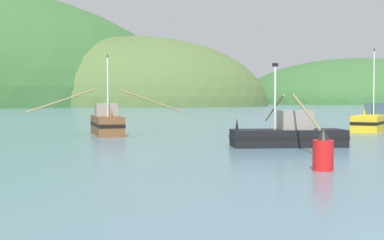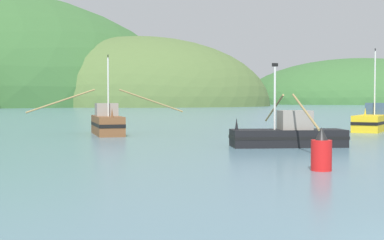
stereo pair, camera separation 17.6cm
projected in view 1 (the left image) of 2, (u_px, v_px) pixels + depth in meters
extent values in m
ellipsoid|color=#386633|center=(357.00, 104.00, 298.25)|extent=(133.10, 106.48, 49.29)
ellipsoid|color=#516B38|center=(140.00, 106.00, 208.89)|extent=(99.73, 79.79, 52.71)
cube|color=gold|center=(374.00, 122.00, 48.55)|extent=(7.87, 8.31, 1.39)
cube|color=black|center=(374.00, 122.00, 48.55)|extent=(7.95, 8.40, 0.25)
cone|color=gold|center=(364.00, 112.00, 44.73)|extent=(0.28, 0.28, 0.70)
cube|color=#334C6B|center=(376.00, 109.00, 49.47)|extent=(2.49, 2.49, 1.03)
cylinder|color=silver|center=(374.00, 83.00, 48.34)|extent=(0.12, 0.12, 5.62)
cube|color=black|center=(374.00, 50.00, 48.23)|extent=(0.27, 0.29, 0.20)
cube|color=black|center=(288.00, 138.00, 31.93)|extent=(6.84, 3.19, 1.01)
cube|color=black|center=(288.00, 137.00, 31.92)|extent=(6.91, 3.22, 0.18)
cone|color=black|center=(237.00, 124.00, 31.61)|extent=(0.23, 0.23, 0.70)
cube|color=gray|center=(295.00, 120.00, 31.92)|extent=(2.02, 1.82, 1.11)
cylinder|color=silver|center=(275.00, 98.00, 31.76)|extent=(0.12, 0.12, 3.64)
cube|color=black|center=(275.00, 65.00, 31.69)|extent=(0.36, 0.09, 0.20)
cylinder|color=#997F4C|center=(306.00, 111.00, 28.49)|extent=(0.85, 4.61, 1.83)
cylinder|color=#997F4C|center=(274.00, 109.00, 35.24)|extent=(0.85, 4.61, 1.83)
cube|color=brown|center=(107.00, 125.00, 42.57)|extent=(2.06, 6.42, 1.45)
cube|color=black|center=(107.00, 124.00, 42.57)|extent=(2.08, 6.48, 0.26)
cone|color=brown|center=(112.00, 112.00, 39.71)|extent=(0.20, 0.20, 0.70)
cube|color=gray|center=(106.00, 110.00, 43.03)|extent=(1.70, 1.82, 0.99)
cylinder|color=silver|center=(108.00, 87.00, 41.82)|extent=(0.12, 0.12, 4.49)
cube|color=black|center=(108.00, 56.00, 41.72)|extent=(0.04, 0.36, 0.20)
cylinder|color=#997F4C|center=(151.00, 101.00, 43.46)|extent=(5.16, 0.25, 1.87)
cylinder|color=#997F4C|center=(60.00, 101.00, 41.54)|extent=(5.16, 0.25, 1.87)
cylinder|color=red|center=(323.00, 155.00, 21.26)|extent=(0.81, 0.81, 1.19)
cone|color=black|center=(323.00, 134.00, 21.23)|extent=(0.48, 0.48, 0.50)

